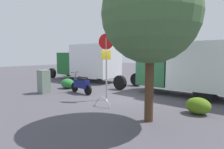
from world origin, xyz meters
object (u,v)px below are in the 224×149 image
object	(u,v)px
box_truck_far	(87,61)
street_tree	(151,15)
stop_sign	(106,56)
bike_rack_hoop	(102,107)
motorcycle	(81,84)
utility_cabinet	(44,82)
box_truck_near	(198,67)

from	to	relation	value
box_truck_far	street_tree	size ratio (longest dim) A/B	1.40
stop_sign	street_tree	world-z (taller)	street_tree
bike_rack_hoop	box_truck_far	bearing A→B (deg)	-36.16
box_truck_far	motorcycle	bearing A→B (deg)	134.41
motorcycle	bike_rack_hoop	distance (m)	3.19
stop_sign	bike_rack_hoop	xyz separation A→B (m)	(-0.75, 1.01, -2.15)
utility_cabinet	bike_rack_hoop	distance (m)	4.61
bike_rack_hoop	utility_cabinet	bearing A→B (deg)	2.75
stop_sign	box_truck_near	bearing A→B (deg)	-129.58
street_tree	utility_cabinet	world-z (taller)	street_tree
utility_cabinet	street_tree	bearing A→B (deg)	-179.98
stop_sign	bike_rack_hoop	bearing A→B (deg)	126.37
stop_sign	bike_rack_hoop	size ratio (longest dim) A/B	3.80
street_tree	bike_rack_hoop	size ratio (longest dim) A/B	6.04
box_truck_near	box_truck_far	bearing A→B (deg)	-3.83
street_tree	bike_rack_hoop	bearing A→B (deg)	-5.07
street_tree	utility_cabinet	size ratio (longest dim) A/B	3.84
stop_sign	utility_cabinet	distance (m)	4.27
box_truck_near	box_truck_far	distance (m)	9.17
box_truck_far	box_truck_near	bearing A→B (deg)	176.75
box_truck_near	street_tree	bearing A→B (deg)	89.41
bike_rack_hoop	stop_sign	bearing A→B (deg)	-53.63
stop_sign	motorcycle	bearing A→B (deg)	-4.57
box_truck_near	bike_rack_hoop	bearing A→B (deg)	61.81
stop_sign	street_tree	xyz separation A→B (m)	(-3.19, 1.23, 1.37)
street_tree	box_truck_far	bearing A→B (deg)	-29.34
motorcycle	stop_sign	world-z (taller)	stop_sign
motorcycle	utility_cabinet	bearing A→B (deg)	42.15
box_truck_near	stop_sign	distance (m)	4.84
motorcycle	bike_rack_hoop	world-z (taller)	motorcycle
bike_rack_hoop	street_tree	bearing A→B (deg)	174.93
box_truck_near	stop_sign	world-z (taller)	stop_sign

